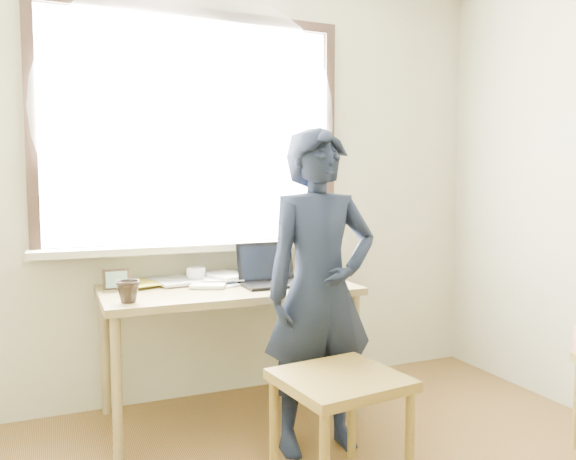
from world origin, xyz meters
name	(u,v)px	position (x,y,z in m)	size (l,w,h in m)	color
room_shell	(386,77)	(-0.02, 0.20, 1.64)	(3.52, 4.02, 2.61)	#BAB796
desk	(229,300)	(-0.10, 1.63, 0.66)	(1.37, 0.69, 0.73)	olive
laptop	(270,275)	(0.13, 1.60, 0.79)	(0.34, 0.27, 0.23)	black
mug_white	(196,275)	(-0.24, 1.83, 0.78)	(0.11, 0.11, 0.09)	white
mug_dark	(128,292)	(-0.67, 1.42, 0.79)	(0.11, 0.11, 0.11)	black
mouse	(316,280)	(0.38, 1.53, 0.75)	(0.09, 0.06, 0.03)	black
desk_clutter	(199,280)	(-0.23, 1.78, 0.75)	(0.82, 0.52, 0.04)	maroon
book_a	(158,282)	(-0.45, 1.85, 0.75)	(0.20, 0.26, 0.02)	white
book_b	(267,273)	(0.23, 1.91, 0.74)	(0.19, 0.26, 0.02)	white
picture_frame	(116,281)	(-0.69, 1.73, 0.79)	(0.14, 0.02, 0.11)	black
work_chair	(340,393)	(0.10, 0.71, 0.42)	(0.54, 0.52, 0.50)	olive
person	(320,291)	(0.19, 1.09, 0.78)	(0.57, 0.37, 1.57)	black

